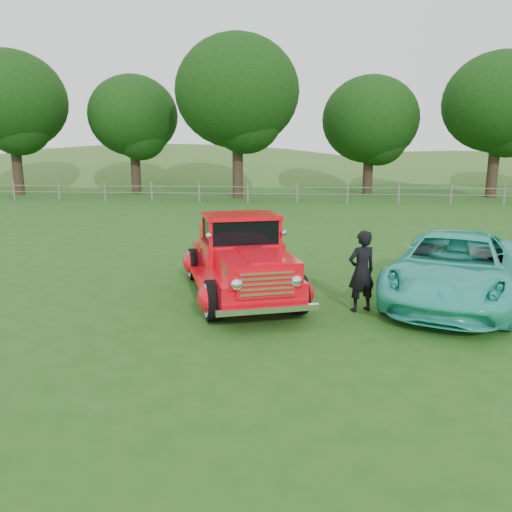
# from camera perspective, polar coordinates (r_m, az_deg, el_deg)

# --- Properties ---
(ground) EXTENTS (140.00, 140.00, 0.00)m
(ground) POSITION_cam_1_polar(r_m,az_deg,el_deg) (8.85, 2.38, -8.41)
(ground) COLOR #1E4E14
(ground) RESTS_ON ground
(distant_hills) EXTENTS (116.00, 60.00, 18.00)m
(distant_hills) POSITION_cam_1_polar(r_m,az_deg,el_deg) (68.33, 1.71, 5.49)
(distant_hills) COLOR #3C6826
(distant_hills) RESTS_ON ground
(fence_line) EXTENTS (48.00, 0.12, 1.20)m
(fence_line) POSITION_cam_1_polar(r_m,az_deg,el_deg) (30.39, 4.72, 7.20)
(fence_line) COLOR #6B645A
(fence_line) RESTS_ON ground
(tree_far_west) EXTENTS (7.60, 7.60, 9.93)m
(tree_far_west) POSITION_cam_1_polar(r_m,az_deg,el_deg) (40.06, -26.21, 15.61)
(tree_far_west) COLOR black
(tree_far_west) RESTS_ON ground
(tree_mid_west) EXTENTS (6.40, 6.40, 8.46)m
(tree_mid_west) POSITION_cam_1_polar(r_m,az_deg,el_deg) (38.44, -13.86, 15.26)
(tree_mid_west) COLOR black
(tree_mid_west) RESTS_ON ground
(tree_near_west) EXTENTS (8.00, 8.00, 10.42)m
(tree_near_west) POSITION_cam_1_polar(r_m,az_deg,el_deg) (33.79, -2.16, 18.22)
(tree_near_west) COLOR black
(tree_near_west) RESTS_ON ground
(tree_near_east) EXTENTS (6.80, 6.80, 8.33)m
(tree_near_east) POSITION_cam_1_polar(r_m,az_deg,el_deg) (37.63, 12.93, 14.92)
(tree_near_east) COLOR black
(tree_near_east) RESTS_ON ground
(tree_mid_east) EXTENTS (7.20, 7.20, 9.44)m
(tree_mid_east) POSITION_cam_1_polar(r_m,az_deg,el_deg) (37.58, 26.04, 15.47)
(tree_mid_east) COLOR black
(tree_mid_east) RESTS_ON ground
(red_pickup) EXTENTS (3.32, 5.28, 1.78)m
(red_pickup) POSITION_cam_1_polar(r_m,az_deg,el_deg) (10.72, -1.80, -0.35)
(red_pickup) COLOR black
(red_pickup) RESTS_ON ground
(teal_sedan) EXTENTS (4.04, 5.58, 1.41)m
(teal_sedan) POSITION_cam_1_polar(r_m,az_deg,el_deg) (11.10, 21.72, -1.25)
(teal_sedan) COLOR #30C0A9
(teal_sedan) RESTS_ON ground
(man) EXTENTS (0.69, 0.60, 1.60)m
(man) POSITION_cam_1_polar(r_m,az_deg,el_deg) (9.84, 11.98, -1.71)
(man) COLOR black
(man) RESTS_ON ground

